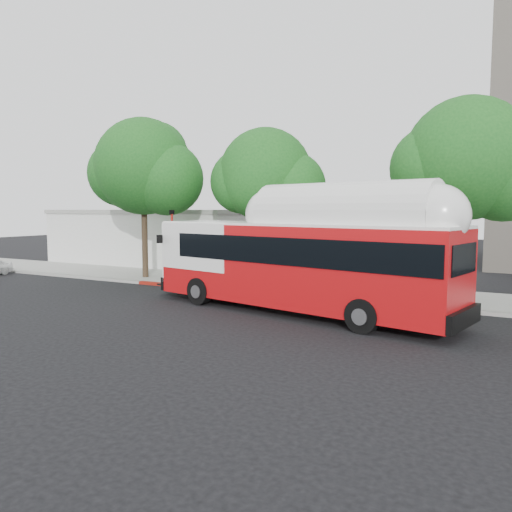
# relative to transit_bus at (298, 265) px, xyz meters

# --- Properties ---
(ground) EXTENTS (120.00, 120.00, 0.00)m
(ground) POSITION_rel_transit_bus_xyz_m (-3.22, -0.64, -1.99)
(ground) COLOR black
(ground) RESTS_ON ground
(sidewalk) EXTENTS (60.00, 5.00, 0.15)m
(sidewalk) POSITION_rel_transit_bus_xyz_m (-3.22, 5.86, -1.91)
(sidewalk) COLOR gray
(sidewalk) RESTS_ON ground
(curb_strip) EXTENTS (60.00, 0.30, 0.15)m
(curb_strip) POSITION_rel_transit_bus_xyz_m (-3.22, 3.26, -1.91)
(curb_strip) COLOR gray
(curb_strip) RESTS_ON ground
(red_curb_segment) EXTENTS (10.00, 0.32, 0.16)m
(red_curb_segment) POSITION_rel_transit_bus_xyz_m (-6.22, 3.26, -1.91)
(red_curb_segment) COLOR maroon
(red_curb_segment) RESTS_ON ground
(street_tree_left) EXTENTS (6.67, 5.80, 9.74)m
(street_tree_left) POSITION_rel_transit_bus_xyz_m (-11.74, 4.92, 4.62)
(street_tree_left) COLOR #2D2116
(street_tree_left) RESTS_ON ground
(street_tree_mid) EXTENTS (5.75, 5.00, 8.62)m
(street_tree_mid) POSITION_rel_transit_bus_xyz_m (-3.81, 5.42, 3.92)
(street_tree_mid) COLOR #2D2116
(street_tree_mid) RESTS_ON ground
(street_tree_right) EXTENTS (6.21, 5.40, 9.18)m
(street_tree_right) POSITION_rel_transit_bus_xyz_m (6.22, 5.22, 4.27)
(street_tree_right) COLOR #2D2116
(street_tree_right) RESTS_ON ground
(low_commercial_bldg) EXTENTS (16.20, 10.20, 4.25)m
(low_commercial_bldg) POSITION_rel_transit_bus_xyz_m (-17.22, 13.36, 0.16)
(low_commercial_bldg) COLOR silver
(low_commercial_bldg) RESTS_ON ground
(transit_bus) EXTENTS (14.60, 5.60, 4.26)m
(transit_bus) POSITION_rel_transit_bus_xyz_m (0.00, 0.00, 0.00)
(transit_bus) COLOR #B40C0F
(transit_bus) RESTS_ON ground
(signal_pole) EXTENTS (0.12, 0.40, 4.24)m
(signal_pole) POSITION_rel_transit_bus_xyz_m (-9.28, 3.76, 0.19)
(signal_pole) COLOR #B11812
(signal_pole) RESTS_ON ground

